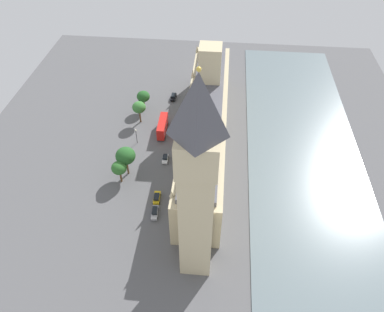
{
  "coord_description": "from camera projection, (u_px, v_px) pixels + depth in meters",
  "views": [
    {
      "loc": [
        -6.03,
        89.06,
        80.32
      ],
      "look_at": [
        1.0,
        15.17,
        8.86
      ],
      "focal_mm": 33.64,
      "sensor_mm": 36.0,
      "label": 1
    }
  ],
  "objects": [
    {
      "name": "ground_plane",
      "position": [
        199.0,
        144.0,
        119.99
      ],
      "size": [
        148.38,
        148.38,
        0.0
      ],
      "primitive_type": "plane",
      "color": "#565659"
    },
    {
      "name": "river_thames",
      "position": [
        303.0,
        150.0,
        117.57
      ],
      "size": [
        36.09,
        133.54,
        0.25
      ],
      "primitive_type": "cube",
      "color": "slate",
      "rests_on": "ground"
    },
    {
      "name": "parliament_building",
      "position": [
        206.0,
        122.0,
        114.81
      ],
      "size": [
        12.72,
        78.38,
        28.08
      ],
      "color": "#CCBA8E",
      "rests_on": "ground"
    },
    {
      "name": "clock_tower",
      "position": [
        197.0,
        187.0,
        69.42
      ],
      "size": [
        8.03,
        8.03,
        53.91
      ],
      "color": "#CCBA8E",
      "rests_on": "ground"
    },
    {
      "name": "car_black_near_tower",
      "position": [
        173.0,
        97.0,
        138.29
      ],
      "size": [
        1.96,
        4.82,
        1.74
      ],
      "rotation": [
        0.0,
        0.0,
        -0.03
      ],
      "color": "black",
      "rests_on": "ground"
    },
    {
      "name": "double_decker_bus_kerbside",
      "position": [
        163.0,
        126.0,
        122.62
      ],
      "size": [
        2.74,
        10.53,
        4.75
      ],
      "rotation": [
        0.0,
        0.0,
        0.01
      ],
      "color": "red",
      "rests_on": "ground"
    },
    {
      "name": "car_white_leading",
      "position": [
        165.0,
        158.0,
        113.73
      ],
      "size": [
        1.97,
        4.08,
        1.74
      ],
      "rotation": [
        0.0,
        0.0,
        0.05
      ],
      "color": "silver",
      "rests_on": "ground"
    },
    {
      "name": "car_yellow_cab_under_trees",
      "position": [
        157.0,
        198.0,
        102.24
      ],
      "size": [
        2.05,
        4.59,
        1.74
      ],
      "rotation": [
        0.0,
        0.0,
        3.19
      ],
      "color": "gold",
      "rests_on": "ground"
    },
    {
      "name": "car_silver_far_end",
      "position": [
        155.0,
        212.0,
        98.51
      ],
      "size": [
        2.04,
        4.8,
        1.74
      ],
      "rotation": [
        0.0,
        0.0,
        0.06
      ],
      "color": "#B7B7BC",
      "rests_on": "ground"
    },
    {
      "name": "pedestrian_midblock",
      "position": [
        185.0,
        109.0,
        133.13
      ],
      "size": [
        0.45,
        0.55,
        1.49
      ],
      "rotation": [
        0.0,
        0.0,
        3.07
      ],
      "color": "maroon",
      "rests_on": "ground"
    },
    {
      "name": "pedestrian_opposite_hall",
      "position": [
        184.0,
        116.0,
        129.82
      ],
      "size": [
        0.63,
        0.56,
        1.5
      ],
      "rotation": [
        0.0,
        0.0,
        1.1
      ],
      "color": "#336B60",
      "rests_on": "ground"
    },
    {
      "name": "plane_tree_by_river_gate",
      "position": [
        143.0,
        97.0,
        129.84
      ],
      "size": [
        4.69,
        4.69,
        7.81
      ],
      "color": "brown",
      "rests_on": "ground"
    },
    {
      "name": "plane_tree_corner",
      "position": [
        139.0,
        107.0,
        124.13
      ],
      "size": [
        4.67,
        4.67,
        8.39
      ],
      "color": "brown",
      "rests_on": "ground"
    },
    {
      "name": "plane_tree_trailing",
      "position": [
        126.0,
        156.0,
        105.16
      ],
      "size": [
        5.86,
        5.86,
        9.94
      ],
      "color": "brown",
      "rests_on": "ground"
    },
    {
      "name": "plane_tree_slot_10",
      "position": [
        119.0,
        168.0,
        104.0
      ],
      "size": [
        4.51,
        4.51,
        7.66
      ],
      "color": "brown",
      "rests_on": "ground"
    },
    {
      "name": "street_lamp_slot_11",
      "position": [
        136.0,
        134.0,
        117.55
      ],
      "size": [
        0.56,
        0.56,
        5.8
      ],
      "color": "black",
      "rests_on": "ground"
    }
  ]
}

